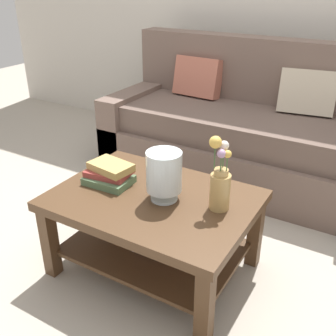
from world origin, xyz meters
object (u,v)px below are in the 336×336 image
(coffee_table, at_px, (155,218))
(glass_hurricane_vase, at_px, (164,173))
(couch, at_px, (242,132))
(book_stack_main, at_px, (110,174))
(flower_pitcher, at_px, (220,183))

(coffee_table, distance_m, glass_hurricane_vase, 0.29)
(couch, height_order, book_stack_main, couch)
(book_stack_main, bearing_deg, glass_hurricane_vase, -0.45)
(couch, bearing_deg, book_stack_main, -101.03)
(glass_hurricane_vase, bearing_deg, book_stack_main, 179.55)
(couch, xyz_separation_m, coffee_table, (0.03, -1.36, -0.03))
(book_stack_main, distance_m, glass_hurricane_vase, 0.36)
(glass_hurricane_vase, distance_m, flower_pitcher, 0.28)
(book_stack_main, bearing_deg, coffee_table, -1.30)
(coffee_table, height_order, flower_pitcher, flower_pitcher)
(flower_pitcher, bearing_deg, glass_hurricane_vase, -167.08)
(couch, height_order, flower_pitcher, couch)
(glass_hurricane_vase, height_order, flower_pitcher, flower_pitcher)
(glass_hurricane_vase, bearing_deg, flower_pitcher, 12.92)
(coffee_table, bearing_deg, flower_pitcher, 11.35)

